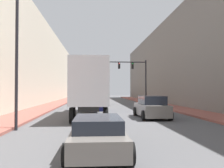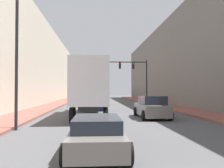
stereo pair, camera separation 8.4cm
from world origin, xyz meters
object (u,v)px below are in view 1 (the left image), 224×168
Objects in this scene: sedan_car at (98,134)px; traffic_signal_gantry at (131,72)px; suv_car at (151,107)px; semi_truck at (90,87)px; street_lamp at (17,36)px.

traffic_signal_gantry reaches higher than sedan_car.
sedan_car is 0.98× the size of suv_car.
sedan_car is at bearing -112.75° from suv_car.
suv_car is at bearing -93.45° from traffic_signal_gantry.
sedan_car is (0.44, -11.82, -1.73)m from semi_truck.
traffic_signal_gantry is (5.62, 15.11, 2.32)m from semi_truck.
sedan_car is 7.62m from street_lamp.
street_lamp is (-4.13, 4.73, 4.31)m from sedan_car.
street_lamp reaches higher than traffic_signal_gantry.
street_lamp is (-3.69, -7.09, 2.58)m from semi_truck.
suv_car is at bearing 32.05° from street_lamp.
sedan_car is 27.72m from traffic_signal_gantry.
street_lamp is at bearing 131.15° from sedan_car.
semi_truck reaches higher than suv_car.
street_lamp is at bearing -117.52° from semi_truck.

